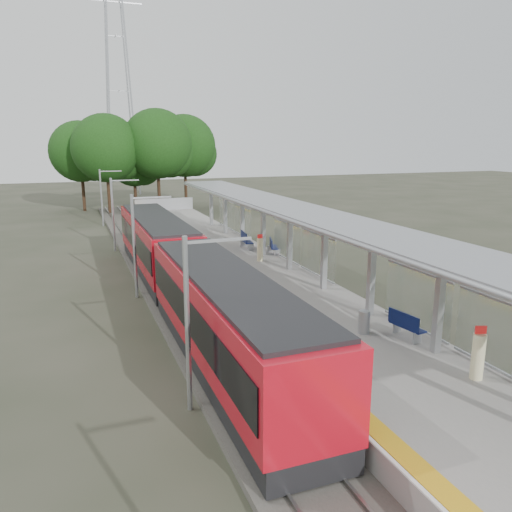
{
  "coord_description": "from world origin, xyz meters",
  "views": [
    {
      "loc": [
        -9.29,
        -6.63,
        8.02
      ],
      "look_at": [
        -0.57,
        16.46,
        2.3
      ],
      "focal_mm": 35.0,
      "sensor_mm": 36.0,
      "label": 1
    }
  ],
  "objects": [
    {
      "name": "bench_far",
      "position": [
        1.54,
        23.99,
        1.6
      ],
      "size": [
        0.72,
        1.72,
        1.14
      ],
      "rotation": [
        0.0,
        0.0,
        -0.13
      ],
      "color": "#0E184A",
      "rests_on": "platform"
    },
    {
      "name": "platform",
      "position": [
        0.0,
        20.0,
        0.5
      ],
      "size": [
        6.0,
        50.0,
        1.0
      ],
      "primitive_type": "cube",
      "color": "gray",
      "rests_on": "ground"
    },
    {
      "name": "canopy",
      "position": [
        1.61,
        16.19,
        4.2
      ],
      "size": [
        3.27,
        38.0,
        3.66
      ],
      "color": "#9EA0A5",
      "rests_on": "platform"
    },
    {
      "name": "info_pillar_far",
      "position": [
        1.17,
        20.41,
        1.7
      ],
      "size": [
        0.36,
        0.36,
        1.62
      ],
      "rotation": [
        0.0,
        0.0,
        0.0
      ],
      "color": "beige",
      "rests_on": "platform"
    },
    {
      "name": "end_fence",
      "position": [
        0.0,
        44.95,
        1.6
      ],
      "size": [
        6.0,
        0.1,
        1.2
      ],
      "primitive_type": "cube",
      "color": "#9EA0A5",
      "rests_on": "platform"
    },
    {
      "name": "catenary_masts",
      "position": [
        -6.22,
        19.0,
        2.91
      ],
      "size": [
        2.08,
        48.16,
        5.4
      ],
      "color": "#9EA0A5",
      "rests_on": "ground"
    },
    {
      "name": "tree_cluster",
      "position": [
        -1.5,
        52.54,
        7.14
      ],
      "size": [
        19.15,
        11.25,
        11.56
      ],
      "color": "#382316",
      "rests_on": "ground"
    },
    {
      "name": "tactile_strip",
      "position": [
        -2.55,
        20.0,
        1.01
      ],
      "size": [
        0.6,
        50.0,
        0.02
      ],
      "primitive_type": "cube",
      "color": "gold",
      "rests_on": "platform"
    },
    {
      "name": "pylon",
      "position": [
        -1.0,
        73.0,
        19.0
      ],
      "size": [
        8.0,
        4.0,
        38.0
      ],
      "primitive_type": null,
      "color": "#9EA0A5",
      "rests_on": "ground"
    },
    {
      "name": "bench_mid",
      "position": [
        2.61,
        21.93,
        1.52
      ],
      "size": [
        0.85,
        1.51,
        0.99
      ],
      "rotation": [
        0.0,
        0.0,
        -0.3
      ],
      "color": "#0E184A",
      "rests_on": "platform"
    },
    {
      "name": "train",
      "position": [
        -4.5,
        15.89,
        2.05
      ],
      "size": [
        2.74,
        27.6,
        3.62
      ],
      "color": "black",
      "rests_on": "ground"
    },
    {
      "name": "trackbed",
      "position": [
        -4.5,
        20.0,
        0.12
      ],
      "size": [
        3.0,
        70.0,
        0.24
      ],
      "primitive_type": "cube",
      "color": "#59544C",
      "rests_on": "ground"
    },
    {
      "name": "bench_near",
      "position": [
        1.79,
        7.38,
        1.52
      ],
      "size": [
        0.67,
        1.5,
        0.99
      ],
      "rotation": [
        0.0,
        0.0,
        0.16
      ],
      "color": "#0E184A",
      "rests_on": "platform"
    },
    {
      "name": "info_pillar_near",
      "position": [
        1.83,
        3.98,
        1.73
      ],
      "size": [
        0.38,
        0.38,
        1.69
      ],
      "rotation": [
        0.0,
        0.0,
        -0.34
      ],
      "color": "beige",
      "rests_on": "platform"
    },
    {
      "name": "litter_bin",
      "position": [
        0.66,
        8.33,
        1.44
      ],
      "size": [
        0.5,
        0.5,
        0.88
      ],
      "primitive_type": "cylinder",
      "rotation": [
        0.0,
        0.0,
        -0.2
      ],
      "color": "#9EA0A5",
      "rests_on": "platform"
    }
  ]
}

